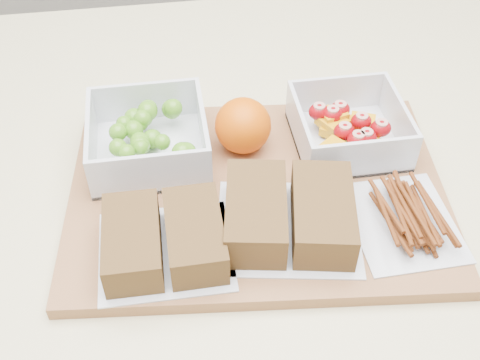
{
  "coord_description": "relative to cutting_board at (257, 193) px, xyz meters",
  "views": [
    {
      "loc": [
        -0.08,
        -0.48,
        1.4
      ],
      "look_at": [
        -0.0,
        -0.01,
        0.93
      ],
      "focal_mm": 45.0,
      "sensor_mm": 36.0,
      "label": 1
    }
  ],
  "objects": [
    {
      "name": "fruit_container",
      "position": [
        0.12,
        0.06,
        0.03
      ],
      "size": [
        0.13,
        0.13,
        0.05
      ],
      "color": "silver",
      "rests_on": "cutting_board"
    },
    {
      "name": "sandwich_bag_left",
      "position": [
        -0.11,
        -0.08,
        0.03
      ],
      "size": [
        0.14,
        0.12,
        0.04
      ],
      "color": "silver",
      "rests_on": "cutting_board"
    },
    {
      "name": "orange",
      "position": [
        -0.01,
        0.07,
        0.04
      ],
      "size": [
        0.07,
        0.07,
        0.07
      ],
      "primitive_type": "sphere",
      "color": "#E15905",
      "rests_on": "cutting_board"
    },
    {
      "name": "pretzel_bag",
      "position": [
        0.14,
        -0.07,
        0.02
      ],
      "size": [
        0.11,
        0.13,
        0.03
      ],
      "color": "silver",
      "rests_on": "cutting_board"
    },
    {
      "name": "grape_container",
      "position": [
        -0.11,
        0.08,
        0.03
      ],
      "size": [
        0.13,
        0.13,
        0.06
      ],
      "color": "silver",
      "rests_on": "cutting_board"
    },
    {
      "name": "cutting_board",
      "position": [
        0.0,
        0.0,
        0.0
      ],
      "size": [
        0.45,
        0.34,
        0.02
      ],
      "primitive_type": "cube",
      "rotation": [
        0.0,
        0.0,
        -0.1
      ],
      "color": "#98653E",
      "rests_on": "counter"
    },
    {
      "name": "sandwich_bag_center",
      "position": [
        0.02,
        -0.06,
        0.03
      ],
      "size": [
        0.17,
        0.15,
        0.05
      ],
      "color": "silver",
      "rests_on": "cutting_board"
    }
  ]
}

